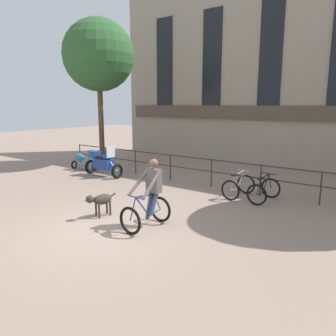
% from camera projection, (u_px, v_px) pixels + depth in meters
% --- Properties ---
extents(ground_plane, '(60.00, 60.00, 0.00)m').
position_uv_depth(ground_plane, '(107.00, 229.00, 8.06)').
color(ground_plane, gray).
extents(canal_railing, '(15.05, 0.05, 1.05)m').
position_uv_depth(canal_railing, '(211.00, 168.00, 12.02)').
color(canal_railing, '#2D2B28').
rests_on(canal_railing, ground_plane).
extents(building_facade, '(18.00, 0.72, 9.50)m').
position_uv_depth(building_facade, '(272.00, 68.00, 15.82)').
color(building_facade, gray).
rests_on(building_facade, ground_plane).
extents(cyclist_with_bike, '(0.72, 1.19, 1.70)m').
position_uv_depth(cyclist_with_bike, '(149.00, 197.00, 8.09)').
color(cyclist_with_bike, black).
rests_on(cyclist_with_bike, ground_plane).
extents(dog, '(0.35, 0.97, 0.66)m').
position_uv_depth(dog, '(100.00, 200.00, 8.85)').
color(dog, '#332D28').
rests_on(dog, ground_plane).
extents(parked_motorcycle, '(1.77, 0.63, 1.35)m').
position_uv_depth(parked_motorcycle, '(103.00, 163.00, 13.88)').
color(parked_motorcycle, black).
rests_on(parked_motorcycle, ground_plane).
extents(parked_bicycle_near_lamp, '(0.74, 1.16, 0.86)m').
position_uv_depth(parked_bicycle_near_lamp, '(238.00, 186.00, 10.77)').
color(parked_bicycle_near_lamp, black).
rests_on(parked_bicycle_near_lamp, ground_plane).
extents(parked_bicycle_mid_left, '(0.73, 1.15, 0.86)m').
position_uv_depth(parked_bicycle_mid_left, '(264.00, 190.00, 10.26)').
color(parked_bicycle_mid_left, black).
rests_on(parked_bicycle_mid_left, ground_plane).
extents(parked_scooter, '(1.33, 0.65, 0.96)m').
position_uv_depth(parked_scooter, '(83.00, 160.00, 15.23)').
color(parked_scooter, black).
rests_on(parked_scooter, ground_plane).
extents(tree_canalside_left, '(3.49, 3.49, 7.11)m').
position_uv_depth(tree_canalside_left, '(99.00, 56.00, 15.95)').
color(tree_canalside_left, brown).
rests_on(tree_canalside_left, ground_plane).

